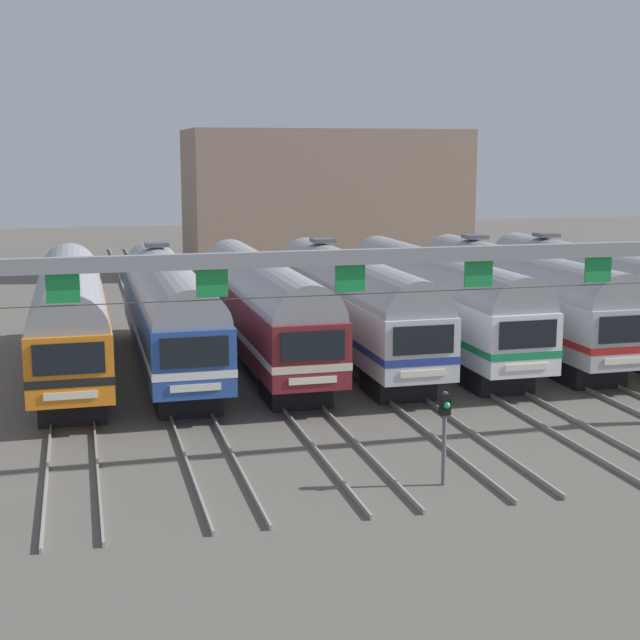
% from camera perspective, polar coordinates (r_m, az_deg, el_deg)
% --- Properties ---
extents(ground_plane, '(160.00, 160.00, 0.00)m').
position_cam_1_polar(ground_plane, '(42.22, 1.91, -2.45)').
color(ground_plane, '#5B564F').
extents(track_bed, '(25.83, 70.00, 0.15)m').
position_cam_1_polar(track_bed, '(58.42, -2.82, 1.18)').
color(track_bed, gray).
rests_on(track_bed, ground).
extents(commuter_train_orange, '(2.88, 18.06, 4.77)m').
position_cam_1_polar(commuter_train_orange, '(40.03, -15.01, 0.42)').
color(commuter_train_orange, orange).
rests_on(commuter_train_orange, ground).
extents(commuter_train_blue, '(2.88, 18.06, 5.05)m').
position_cam_1_polar(commuter_train_blue, '(40.19, -9.22, 0.68)').
color(commuter_train_blue, '#284C9E').
rests_on(commuter_train_blue, ground).
extents(commuter_train_maroon, '(2.88, 18.06, 4.77)m').
position_cam_1_polar(commuter_train_maroon, '(40.75, -3.54, 0.92)').
color(commuter_train_maroon, maroon).
rests_on(commuter_train_maroon, ground).
extents(commuter_train_silver, '(2.88, 18.06, 5.05)m').
position_cam_1_polar(commuter_train_silver, '(41.71, 1.93, 1.15)').
color(commuter_train_silver, silver).
rests_on(commuter_train_silver, ground).
extents(commuter_train_white, '(2.88, 18.06, 4.77)m').
position_cam_1_polar(commuter_train_white, '(43.02, 7.12, 1.35)').
color(commuter_train_white, white).
rests_on(commuter_train_white, ground).
extents(commuter_train_stainless, '(2.88, 18.06, 5.05)m').
position_cam_1_polar(commuter_train_stainless, '(44.67, 11.96, 1.54)').
color(commuter_train_stainless, '#B2B5BA').
rests_on(commuter_train_stainless, ground).
extents(commuter_train_yellow, '(2.88, 18.06, 5.05)m').
position_cam_1_polar(commuter_train_yellow, '(46.61, 16.43, 1.70)').
color(commuter_train_yellow, gold).
rests_on(commuter_train_yellow, ground).
extents(catenary_gantry, '(29.57, 0.44, 6.97)m').
position_cam_1_polar(catenary_gantry, '(28.76, 9.62, 2.41)').
color(catenary_gantry, gray).
rests_on(catenary_gantry, ground).
extents(yard_signal_mast, '(0.28, 0.35, 2.71)m').
position_cam_1_polar(yard_signal_mast, '(26.42, 7.61, -6.07)').
color(yard_signal_mast, '#59595E').
rests_on(yard_signal_mast, ground).
extents(maintenance_building, '(21.30, 10.00, 10.92)m').
position_cam_1_polar(maintenance_building, '(74.05, 0.27, 7.30)').
color(maintenance_building, gray).
rests_on(maintenance_building, ground).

